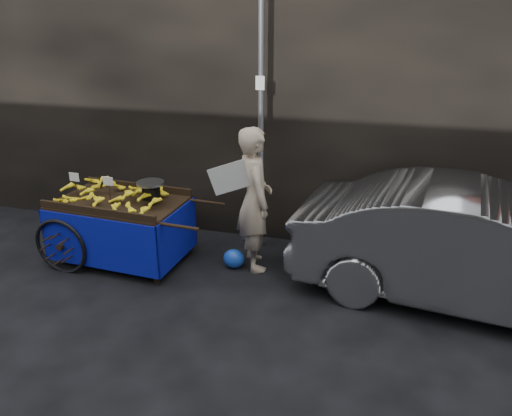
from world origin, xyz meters
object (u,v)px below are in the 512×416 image
(banana_cart, at_px, (116,207))
(vendor, at_px, (255,199))
(parked_car, at_px, (479,249))
(plastic_bag, at_px, (234,259))

(banana_cart, bearing_deg, vendor, 13.02)
(parked_car, bearing_deg, banana_cart, 98.88)
(vendor, xyz_separation_m, plastic_bag, (-0.26, -0.14, -0.84))
(banana_cart, distance_m, plastic_bag, 1.76)
(vendor, bearing_deg, parked_car, -122.72)
(parked_car, bearing_deg, vendor, 93.43)
(banana_cart, bearing_deg, plastic_bag, 9.49)
(vendor, xyz_separation_m, parked_car, (2.77, -0.19, -0.26))
(banana_cart, height_order, parked_car, parked_car)
(banana_cart, relative_size, vendor, 1.25)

